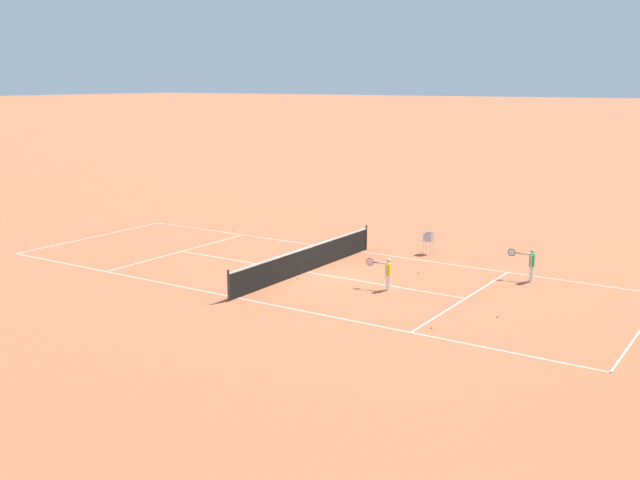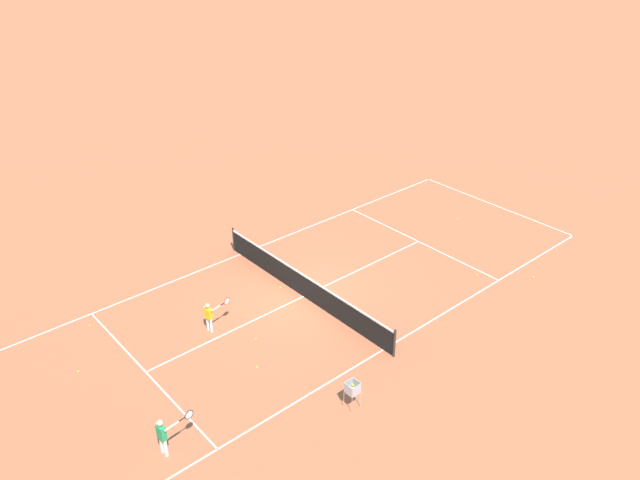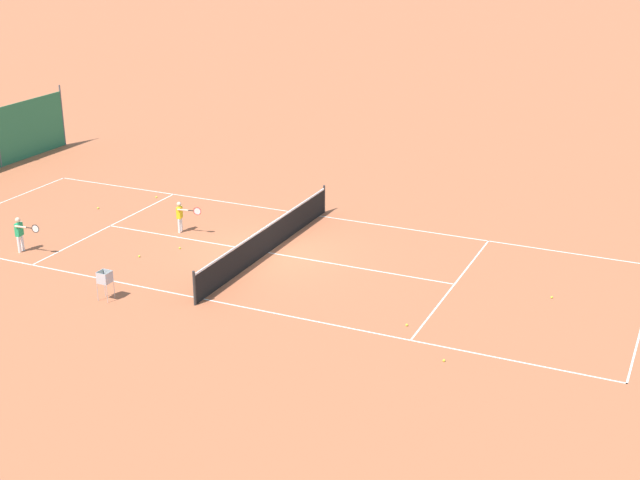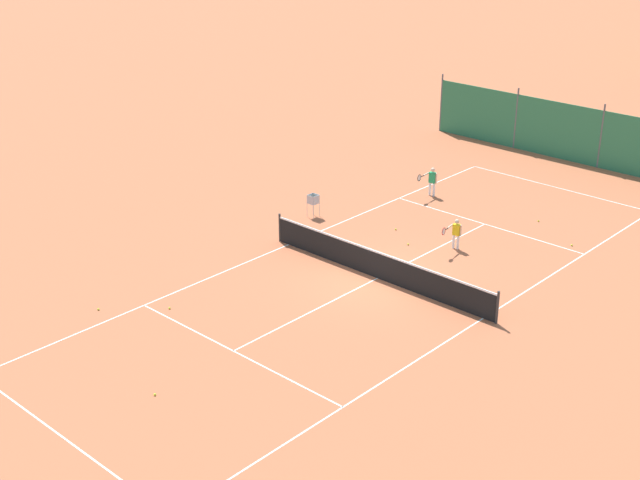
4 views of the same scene
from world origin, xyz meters
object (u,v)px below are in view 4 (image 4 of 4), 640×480
player_near_service (432,180)px  tennis_ball_alley_left (98,309)px  tennis_ball_service_box (396,229)px  tennis_ball_by_net_right (408,244)px  tennis_ball_alley_right (408,283)px  tennis_ball_by_net_left (538,221)px  player_far_service (455,232)px  ball_hopper (313,201)px  tennis_ball_far_corner (155,394)px  tennis_net (378,264)px  tennis_ball_mid_court (572,245)px  tennis_ball_near_corner (170,308)px

player_near_service → tennis_ball_alley_left: bearing=-95.9°
tennis_ball_service_box → tennis_ball_by_net_right: bearing=-33.9°
tennis_ball_alley_right → tennis_ball_by_net_left: size_ratio=1.00×
player_far_service → tennis_ball_by_net_right: player_far_service is taller
tennis_ball_by_net_left → ball_hopper: ball_hopper is taller
ball_hopper → player_near_service: bearing=68.0°
tennis_ball_by_net_left → tennis_ball_far_corner: bearing=-93.9°
tennis_ball_alley_left → player_near_service: bearing=84.1°
tennis_net → tennis_ball_alley_left: tennis_net is taller
tennis_ball_service_box → tennis_ball_alley_right: 4.58m
ball_hopper → tennis_ball_mid_court: bearing=25.7°
player_far_service → tennis_ball_near_corner: (-3.82, -9.71, -0.62)m
tennis_ball_near_corner → tennis_ball_alley_left: same height
tennis_ball_by_net_left → ball_hopper: (-6.67, -5.44, 0.62)m
ball_hopper → tennis_ball_service_box: bearing=19.0°
tennis_ball_far_corner → tennis_ball_alley_left: bearing=160.9°
player_far_service → tennis_net: bearing=-97.6°
tennis_net → tennis_ball_mid_court: bearing=63.1°
tennis_net → tennis_ball_alley_left: size_ratio=139.09×
tennis_ball_near_corner → tennis_ball_by_net_right: same height
tennis_ball_alley_left → tennis_ball_alley_right: bearing=53.2°
player_near_service → tennis_ball_far_corner: bearing=-78.2°
player_near_service → tennis_ball_mid_court: player_near_service is taller
tennis_net → tennis_ball_alley_right: tennis_net is taller
ball_hopper → player_far_service: bearing=11.0°
tennis_ball_mid_court → tennis_ball_near_corner: (-6.75, -12.77, 0.00)m
tennis_ball_alley_right → tennis_ball_far_corner: same height
tennis_ball_alley_right → ball_hopper: ball_hopper is taller
player_near_service → tennis_ball_far_corner: (3.49, -16.78, -0.67)m
tennis_ball_far_corner → tennis_ball_by_net_right: bearing=95.2°
tennis_ball_near_corner → tennis_ball_by_net_left: (4.69, 14.02, 0.00)m
tennis_ball_alley_left → tennis_ball_by_net_left: bearing=68.1°
player_far_service → tennis_ball_alley_left: size_ratio=16.95×
player_far_service → tennis_ball_by_net_right: size_ratio=16.95×
tennis_ball_alley_right → tennis_ball_alley_left: bearing=-126.8°
tennis_ball_near_corner → tennis_ball_alley_right: (4.33, 6.33, 0.00)m
tennis_ball_service_box → tennis_ball_far_corner: (2.30, -12.95, 0.00)m
player_far_service → player_near_service: (-3.81, 3.80, 0.05)m
tennis_ball_near_corner → tennis_ball_by_net_left: size_ratio=1.00×
tennis_ball_mid_court → tennis_ball_by_net_left: size_ratio=1.00×
tennis_ball_mid_court → tennis_ball_service_box: same height
player_far_service → tennis_ball_far_corner: bearing=-91.4°
player_far_service → tennis_ball_far_corner: player_far_service is taller
tennis_ball_alley_right → tennis_ball_alley_left: size_ratio=1.00×
tennis_ball_mid_court → tennis_ball_alley_right: same height
player_far_service → tennis_ball_far_corner: 13.00m
tennis_ball_mid_court → tennis_ball_far_corner: (-3.24, -16.05, 0.00)m
tennis_ball_mid_court → tennis_ball_service_box: size_ratio=1.00×
tennis_net → tennis_ball_near_corner: tennis_net is taller
tennis_ball_near_corner → tennis_ball_alley_left: (-1.54, -1.53, 0.00)m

